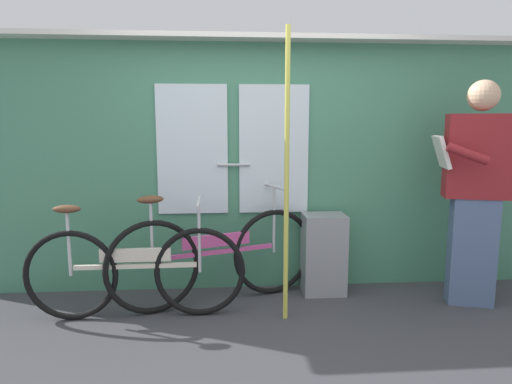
# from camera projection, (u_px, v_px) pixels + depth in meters

# --- Properties ---
(ground_plane) EXTENTS (5.95, 4.13, 0.04)m
(ground_plane) POSITION_uv_depth(u_px,v_px,m) (271.00, 359.00, 2.84)
(ground_plane) COLOR #38383D
(train_door_wall) EXTENTS (4.95, 0.28, 2.18)m
(train_door_wall) POSITION_uv_depth(u_px,v_px,m) (255.00, 161.00, 3.91)
(train_door_wall) COLOR #427F60
(train_door_wall) RESTS_ON ground_plane
(bicycle_near_door) EXTENTS (1.69, 0.70, 0.95)m
(bicycle_near_door) POSITION_uv_depth(u_px,v_px,m) (216.00, 257.00, 3.62)
(bicycle_near_door) COLOR black
(bicycle_near_door) RESTS_ON ground_plane
(bicycle_leaning_behind) EXTENTS (1.64, 0.44, 0.90)m
(bicycle_leaning_behind) POSITION_uv_depth(u_px,v_px,m) (135.00, 271.00, 3.35)
(bicycle_leaning_behind) COLOR black
(bicycle_leaning_behind) RESTS_ON ground_plane
(passenger_reading_newspaper) EXTENTS (0.63, 0.58, 1.79)m
(passenger_reading_newspaper) POSITION_uv_depth(u_px,v_px,m) (475.00, 189.00, 3.53)
(passenger_reading_newspaper) COLOR slate
(passenger_reading_newspaper) RESTS_ON ground_plane
(trash_bin_by_wall) EXTENTS (0.36, 0.28, 0.69)m
(trash_bin_by_wall) POSITION_uv_depth(u_px,v_px,m) (324.00, 254.00, 3.86)
(trash_bin_by_wall) COLOR gray
(trash_bin_by_wall) RESTS_ON ground_plane
(handrail_pole) EXTENTS (0.04, 0.04, 2.14)m
(handrail_pole) POSITION_uv_depth(u_px,v_px,m) (287.00, 178.00, 3.23)
(handrail_pole) COLOR #C6C14C
(handrail_pole) RESTS_ON ground_plane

